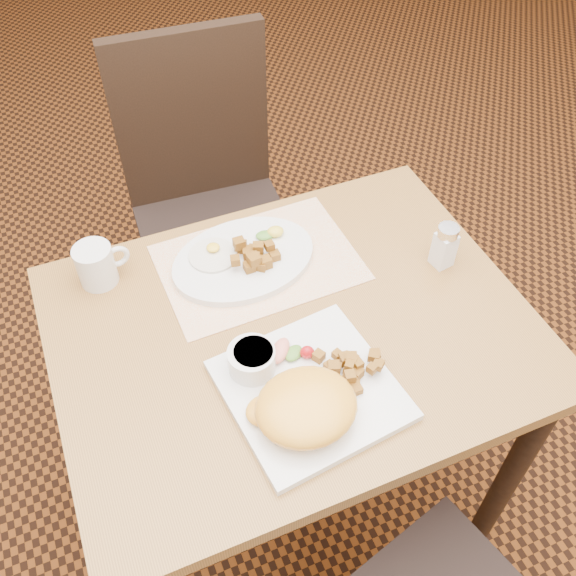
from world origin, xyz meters
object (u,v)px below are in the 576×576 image
at_px(table, 293,359).
at_px(coffee_mug, 97,265).
at_px(chair_far, 208,195).
at_px(plate_square, 310,390).
at_px(salt_shaker, 445,245).
at_px(plate_oval, 244,259).

xyz_separation_m(table, coffee_mug, (-0.31, 0.26, 0.15)).
height_order(chair_far, coffee_mug, chair_far).
relative_size(table, plate_square, 3.21).
bearing_deg(table, salt_shaker, 5.57).
relative_size(plate_square, coffee_mug, 2.57).
height_order(chair_far, plate_square, chair_far).
distance_m(plate_oval, coffee_mug, 0.29).
relative_size(table, chair_far, 0.93).
distance_m(table, chair_far, 0.69).
bearing_deg(table, plate_oval, 98.99).
bearing_deg(plate_square, coffee_mug, 124.48).
xyz_separation_m(table, chair_far, (0.03, 0.68, -0.10)).
distance_m(table, coffee_mug, 0.43).
xyz_separation_m(table, plate_oval, (-0.03, 0.19, 0.12)).
relative_size(plate_oval, coffee_mug, 2.80).
height_order(table, chair_far, chair_far).
distance_m(chair_far, salt_shaker, 0.77).
bearing_deg(plate_square, table, 77.96).
distance_m(chair_far, plate_oval, 0.54).
bearing_deg(chair_far, plate_oval, 86.55).
relative_size(salt_shaker, coffee_mug, 0.92).
relative_size(chair_far, plate_oval, 3.19).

